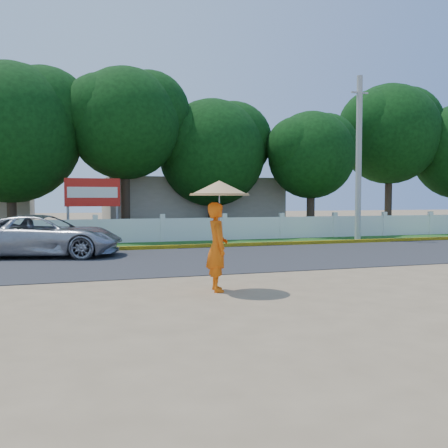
% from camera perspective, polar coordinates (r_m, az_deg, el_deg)
% --- Properties ---
extents(ground, '(120.00, 120.00, 0.00)m').
position_cam_1_polar(ground, '(12.45, 2.86, -6.45)').
color(ground, '#9E8460').
rests_on(ground, ground).
extents(road, '(60.00, 7.00, 0.02)m').
position_cam_1_polar(road, '(16.69, -2.66, -4.00)').
color(road, '#38383A').
rests_on(road, ground).
extents(grass_verge, '(60.00, 3.50, 0.03)m').
position_cam_1_polar(grass_verge, '(21.77, -6.31, -2.36)').
color(grass_verge, '#2D601E').
rests_on(grass_verge, ground).
extents(curb, '(40.00, 0.18, 0.16)m').
position_cam_1_polar(curb, '(20.10, -5.33, -2.61)').
color(curb, yellow).
rests_on(curb, ground).
extents(fence, '(40.00, 0.10, 1.10)m').
position_cam_1_polar(fence, '(23.14, -7.05, -0.72)').
color(fence, silver).
rests_on(fence, ground).
extents(building_near, '(10.00, 6.00, 3.20)m').
position_cam_1_polar(building_near, '(30.39, -3.93, 2.16)').
color(building_near, '#B7AD99').
rests_on(building_near, ground).
extents(utility_pole, '(0.28, 0.28, 7.84)m').
position_cam_1_polar(utility_pole, '(24.89, 15.14, 7.23)').
color(utility_pole, '#999997').
rests_on(utility_pole, ground).
extents(vehicle, '(5.71, 3.69, 1.46)m').
position_cam_1_polar(vehicle, '(18.33, -19.81, -1.28)').
color(vehicle, '#A8AAB1').
rests_on(vehicle, ground).
extents(monk_with_parasol, '(1.33, 1.33, 2.42)m').
position_cam_1_polar(monk_with_parasol, '(10.87, -0.67, 0.55)').
color(monk_with_parasol, '#E1590B').
rests_on(monk_with_parasol, ground).
extents(billboard, '(2.50, 0.13, 2.95)m').
position_cam_1_polar(billboard, '(23.81, -14.79, 3.14)').
color(billboard, gray).
rests_on(billboard, ground).
extents(tree_row, '(40.58, 7.44, 9.07)m').
position_cam_1_polar(tree_row, '(26.98, -0.85, 9.47)').
color(tree_row, '#473828').
rests_on(tree_row, ground).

